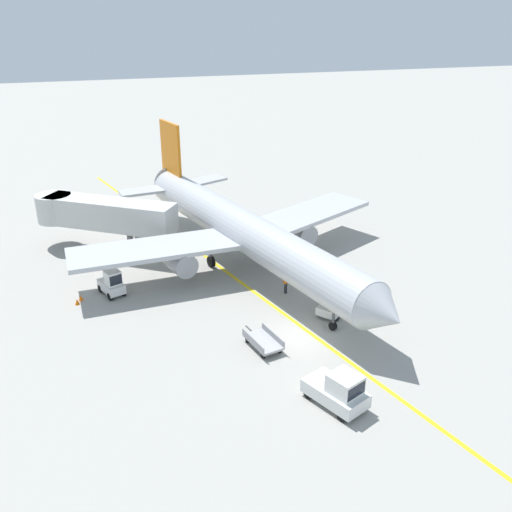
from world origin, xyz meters
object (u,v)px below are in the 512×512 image
Objects in this scene: jet_bridge at (97,213)px; airliner at (242,230)px; pushback_tug at (338,390)px; ground_crew_marshaller at (286,283)px; baggage_tug_near_wing at (112,284)px; safety_cone_nose_right at (81,298)px; safety_cone_nose_left at (77,302)px; baggage_cart_loaded at (263,341)px; belt_loader_forward_hold at (336,302)px.

airliner is at bearing -33.18° from jet_bridge.
pushback_tug reaches higher than ground_crew_marshaller.
baggage_tug_near_wing is (-10.97, 17.24, -0.07)m from pushback_tug.
ground_crew_marshaller is at bearing -12.93° from safety_cone_nose_right.
ground_crew_marshaller is at bearing -71.21° from airliner.
safety_cone_nose_left is 1.00× the size of safety_cone_nose_right.
jet_bridge is at bearing 78.15° from safety_cone_nose_right.
ground_crew_marshaller is (13.20, -12.98, -2.63)m from jet_bridge.
baggage_tug_near_wing is 13.66m from baggage_cart_loaded.
belt_loader_forward_hold reaches higher than baggage_cart_loaded.
ground_crew_marshaller reaches higher than baggage_cart_loaded.
airliner is 13.83m from safety_cone_nose_right.
pushback_tug reaches higher than safety_cone_nose_left.
airliner is 10.71m from belt_loader_forward_hold.
baggage_tug_near_wing is at bearing 17.13° from safety_cone_nose_left.
airliner reaches higher than pushback_tug.
safety_cone_nose_right is (-11.17, 10.23, -0.25)m from baggage_cart_loaded.
baggage_cart_loaded is at bearing -120.79° from ground_crew_marshaller.
baggage_tug_near_wing is 1.59× the size of ground_crew_marshaller.
belt_loader_forward_hold is at bearing 65.87° from pushback_tug.
ground_crew_marshaller is 3.86× the size of safety_cone_nose_right.
jet_bridge reaches higher than baggage_cart_loaded.
baggage_cart_loaded is (-2.19, 6.78, -0.53)m from pushback_tug.
airliner is at bearing 115.26° from belt_loader_forward_hold.
baggage_tug_near_wing is at bearing 5.35° from safety_cone_nose_right.
ground_crew_marshaller is (1.90, -5.59, -2.51)m from airliner.
pushback_tug is 1.50× the size of baggage_tug_near_wing.
airliner reaches higher than ground_crew_marshaller.
baggage_cart_loaded is at bearing -49.99° from baggage_tug_near_wing.
belt_loader_forward_hold reaches higher than safety_cone_nose_right.
baggage_tug_near_wing is 0.58× the size of belt_loader_forward_hold.
ground_crew_marshaller is 15.75m from safety_cone_nose_left.
belt_loader_forward_hold is 1.22× the size of baggage_cart_loaded.
baggage_tug_near_wing is 17.06m from belt_loader_forward_hold.
airliner reaches higher than safety_cone_nose_right.
jet_bridge reaches higher than ground_crew_marshaller.
safety_cone_nose_right is (-15.19, 3.49, -0.69)m from ground_crew_marshaller.
baggage_tug_near_wing is 6.15× the size of safety_cone_nose_right.
pushback_tug is 2.39× the size of ground_crew_marshaller.
airliner is 13.50m from jet_bridge.
ground_crew_marshaller is (-2.53, 3.79, 0.13)m from belt_loader_forward_hold.
jet_bridge is at bearing 114.96° from baggage_cart_loaded.
baggage_cart_loaded is 8.73× the size of safety_cone_nose_left.
baggage_tug_near_wing is at bearing 163.83° from ground_crew_marshaller.
ground_crew_marshaller is at bearing -16.17° from baggage_tug_near_wing.
safety_cone_nose_left is (-18.00, 6.68, -0.56)m from belt_loader_forward_hold.
jet_bridge is (-11.30, 7.39, 0.12)m from airliner.
jet_bridge is 23.16m from belt_loader_forward_hold.
baggage_cart_loaded is 14.97m from safety_cone_nose_left.
belt_loader_forward_hold is at bearing -64.74° from airliner.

